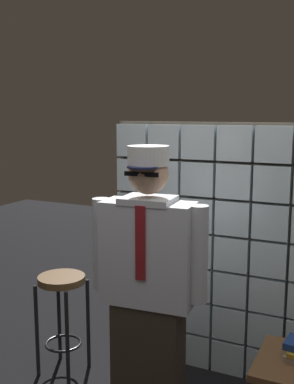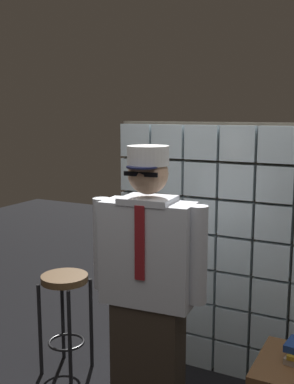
# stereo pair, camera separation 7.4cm
# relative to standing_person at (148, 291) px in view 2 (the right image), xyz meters

# --- Properties ---
(glass_block_wall) EXTENTS (1.85, 0.10, 1.85)m
(glass_block_wall) POSITION_rel_standing_person_xyz_m (0.24, 0.88, 0.01)
(glass_block_wall) COLOR silver
(glass_block_wall) RESTS_ON ground
(standing_person) EXTENTS (0.69, 0.31, 1.72)m
(standing_person) POSITION_rel_standing_person_xyz_m (0.00, 0.00, 0.00)
(standing_person) COLOR #382D23
(standing_person) RESTS_ON ground
(bar_stool) EXTENTS (0.34, 0.34, 0.74)m
(bar_stool) POSITION_rel_standing_person_xyz_m (-0.86, 0.35, -0.35)
(bar_stool) COLOR brown
(bar_stool) RESTS_ON ground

